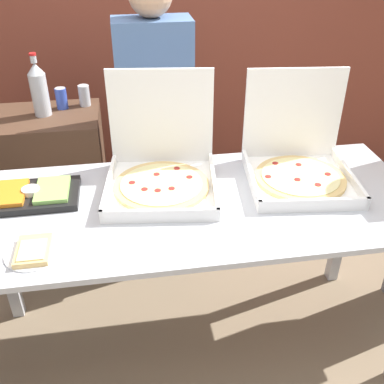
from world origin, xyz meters
name	(u,v)px	position (x,y,z in m)	size (l,w,h in m)	color
ground_plane	(192,343)	(0.00, 0.00, 0.00)	(16.00, 16.00, 0.00)	#847056
brick_wall_behind	(153,7)	(0.00, 1.70, 1.40)	(10.00, 0.06, 2.80)	brown
buffet_table	(192,224)	(0.00, 0.00, 0.79)	(1.99, 0.83, 0.91)	#B7BABF
pizza_box_near_left	(161,168)	(-0.11, 0.17, 0.99)	(0.54, 0.55, 0.48)	white
pizza_box_far_left	(298,162)	(0.51, 0.13, 0.99)	(0.51, 0.53, 0.46)	white
paper_plate_front_left	(33,251)	(-0.62, -0.25, 0.92)	(0.21, 0.21, 0.03)	white
veggie_tray	(32,195)	(-0.68, 0.13, 0.93)	(0.40, 0.25, 0.05)	black
sideboard_podium	(58,187)	(-0.71, 0.93, 0.48)	(0.61, 0.48, 0.96)	#4C3323
soda_bottle	(39,89)	(-0.71, 0.95, 1.12)	(0.10, 0.10, 0.35)	#B7BCC1
soda_can_silver	(84,95)	(-0.48, 1.06, 1.03)	(0.07, 0.07, 0.12)	silver
soda_can_colored	(61,98)	(-0.61, 1.03, 1.03)	(0.07, 0.07, 0.12)	#334CB2
person_guest_cap	(157,131)	(-0.08, 0.74, 0.91)	(0.40, 0.22, 1.73)	black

